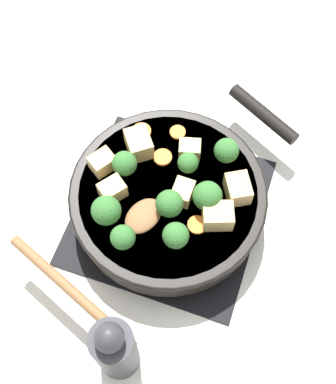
% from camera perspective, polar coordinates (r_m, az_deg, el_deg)
% --- Properties ---
extents(ground_plane, '(2.40, 2.40, 0.00)m').
position_cam_1_polar(ground_plane, '(0.93, -0.00, -2.14)').
color(ground_plane, silver).
extents(front_burner_grate, '(0.31, 0.31, 0.03)m').
position_cam_1_polar(front_burner_grate, '(0.92, -0.00, -1.84)').
color(front_burner_grate, black).
rests_on(front_burner_grate, ground_plane).
extents(skillet_pan, '(0.41, 0.34, 0.05)m').
position_cam_1_polar(skillet_pan, '(0.88, 0.09, -0.59)').
color(skillet_pan, black).
rests_on(skillet_pan, front_burner_grate).
extents(wooden_spoon, '(0.24, 0.24, 0.02)m').
position_cam_1_polar(wooden_spoon, '(0.81, -6.96, -7.05)').
color(wooden_spoon, olive).
rests_on(wooden_spoon, skillet_pan).
extents(tofu_cube_center_large, '(0.04, 0.04, 0.03)m').
position_cam_1_polar(tofu_cube_center_large, '(0.88, 2.33, 4.57)').
color(tofu_cube_center_large, '#DBB770').
rests_on(tofu_cube_center_large, skillet_pan).
extents(tofu_cube_near_handle, '(0.06, 0.05, 0.04)m').
position_cam_1_polar(tofu_cube_near_handle, '(0.85, 7.45, 0.33)').
color(tofu_cube_near_handle, '#DBB770').
rests_on(tofu_cube_near_handle, skillet_pan).
extents(tofu_cube_east_chunk, '(0.05, 0.05, 0.03)m').
position_cam_1_polar(tofu_cube_east_chunk, '(0.87, -7.01, 3.15)').
color(tofu_cube_east_chunk, '#DBB770').
rests_on(tofu_cube_east_chunk, skillet_pan).
extents(tofu_cube_west_chunk, '(0.05, 0.05, 0.03)m').
position_cam_1_polar(tofu_cube_west_chunk, '(0.85, -5.95, 0.21)').
color(tofu_cube_west_chunk, '#DBB770').
rests_on(tofu_cube_west_chunk, skillet_pan).
extents(tofu_cube_back_piece, '(0.04, 0.03, 0.03)m').
position_cam_1_polar(tofu_cube_back_piece, '(0.84, 1.68, 0.25)').
color(tofu_cube_back_piece, '#DBB770').
rests_on(tofu_cube_back_piece, skillet_pan).
extents(tofu_cube_front_piece, '(0.05, 0.06, 0.04)m').
position_cam_1_polar(tofu_cube_front_piece, '(0.82, 5.33, -2.56)').
color(tofu_cube_front_piece, '#DBB770').
rests_on(tofu_cube_front_piece, skillet_pan).
extents(tofu_cube_mid_small, '(0.06, 0.06, 0.04)m').
position_cam_1_polar(tofu_cube_mid_small, '(0.88, -3.13, 5.15)').
color(tofu_cube_mid_small, '#DBB770').
rests_on(tofu_cube_mid_small, skillet_pan).
extents(broccoli_floret_near_spoon, '(0.05, 0.05, 0.05)m').
position_cam_1_polar(broccoli_floret_near_spoon, '(0.82, -6.61, -1.98)').
color(broccoli_floret_near_spoon, '#709956').
rests_on(broccoli_floret_near_spoon, skillet_pan).
extents(broccoli_floret_center_top, '(0.04, 0.04, 0.05)m').
position_cam_1_polar(broccoli_floret_center_top, '(0.85, -4.66, 3.02)').
color(broccoli_floret_center_top, '#709956').
rests_on(broccoli_floret_center_top, skillet_pan).
extents(broccoli_floret_east_rim, '(0.04, 0.04, 0.05)m').
position_cam_1_polar(broccoli_floret_east_rim, '(0.82, 0.15, -1.26)').
color(broccoli_floret_east_rim, '#709956').
rests_on(broccoli_floret_east_rim, skillet_pan).
extents(broccoli_floret_west_rim, '(0.03, 0.03, 0.04)m').
position_cam_1_polar(broccoli_floret_west_rim, '(0.86, 2.15, 3.11)').
color(broccoli_floret_west_rim, '#709956').
rests_on(broccoli_floret_west_rim, skillet_pan).
extents(broccoli_floret_north_edge, '(0.05, 0.05, 0.05)m').
position_cam_1_polar(broccoli_floret_north_edge, '(0.82, 4.22, -0.47)').
color(broccoli_floret_north_edge, '#709956').
rests_on(broccoli_floret_north_edge, skillet_pan).
extents(broccoli_floret_south_cluster, '(0.04, 0.04, 0.05)m').
position_cam_1_polar(broccoli_floret_south_cluster, '(0.87, 6.25, 4.39)').
color(broccoli_floret_south_cluster, '#709956').
rests_on(broccoli_floret_south_cluster, skillet_pan).
extents(broccoli_floret_mid_floret, '(0.04, 0.04, 0.05)m').
position_cam_1_polar(broccoli_floret_mid_floret, '(0.80, -4.84, -4.85)').
color(broccoli_floret_mid_floret, '#709956').
rests_on(broccoli_floret_mid_floret, skillet_pan).
extents(broccoli_floret_small_inner, '(0.04, 0.04, 0.05)m').
position_cam_1_polar(broccoli_floret_small_inner, '(0.80, 0.83, -4.67)').
color(broccoli_floret_small_inner, '#709956').
rests_on(broccoli_floret_small_inner, skillet_pan).
extents(carrot_slice_orange_thin, '(0.03, 0.03, 0.01)m').
position_cam_1_polar(carrot_slice_orange_thin, '(0.83, 3.12, -3.52)').
color(carrot_slice_orange_thin, orange).
rests_on(carrot_slice_orange_thin, skillet_pan).
extents(carrot_slice_near_center, '(0.03, 0.03, 0.01)m').
position_cam_1_polar(carrot_slice_near_center, '(0.91, 1.04, 6.39)').
color(carrot_slice_near_center, orange).
rests_on(carrot_slice_near_center, skillet_pan).
extents(carrot_slice_edge_slice, '(0.03, 0.03, 0.01)m').
position_cam_1_polar(carrot_slice_edge_slice, '(0.91, -2.85, 6.49)').
color(carrot_slice_edge_slice, orange).
rests_on(carrot_slice_edge_slice, skillet_pan).
extents(carrot_slice_under_broccoli, '(0.03, 0.03, 0.01)m').
position_cam_1_polar(carrot_slice_under_broccoli, '(0.89, -0.58, 3.73)').
color(carrot_slice_under_broccoli, orange).
rests_on(carrot_slice_under_broccoli, skillet_pan).
extents(pepper_mill, '(0.06, 0.06, 0.20)m').
position_cam_1_polar(pepper_mill, '(0.78, -5.66, -16.36)').
color(pepper_mill, '#333338').
rests_on(pepper_mill, ground_plane).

